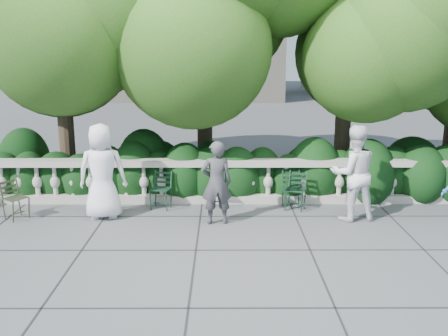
{
  "coord_description": "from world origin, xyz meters",
  "views": [
    {
      "loc": [
        -0.03,
        -9.13,
        3.44
      ],
      "look_at": [
        0.0,
        1.0,
        1.0
      ],
      "focal_mm": 40.0,
      "sensor_mm": 36.0,
      "label": 1
    }
  ],
  "objects_px": {
    "person_woman_grey": "(216,183)",
    "chair_c": "(293,211)",
    "chair_b": "(215,209)",
    "person_casual_man": "(353,173)",
    "chair_e": "(293,211)",
    "person_businessman": "(102,171)",
    "chair_d": "(159,211)",
    "chair_weathered": "(21,220)"
  },
  "relations": [
    {
      "from": "chair_d",
      "to": "chair_weathered",
      "type": "relative_size",
      "value": 1.0
    },
    {
      "from": "chair_b",
      "to": "chair_weathered",
      "type": "height_order",
      "value": "same"
    },
    {
      "from": "chair_b",
      "to": "person_casual_man",
      "type": "height_order",
      "value": "person_casual_man"
    },
    {
      "from": "chair_e",
      "to": "person_businessman",
      "type": "bearing_deg",
      "value": -152.29
    },
    {
      "from": "chair_b",
      "to": "person_woman_grey",
      "type": "distance_m",
      "value": 1.26
    },
    {
      "from": "chair_b",
      "to": "person_woman_grey",
      "type": "bearing_deg",
      "value": -84.77
    },
    {
      "from": "chair_c",
      "to": "person_casual_man",
      "type": "xyz_separation_m",
      "value": [
        1.11,
        -0.55,
        0.98
      ]
    },
    {
      "from": "chair_c",
      "to": "person_businessman",
      "type": "relative_size",
      "value": 0.42
    },
    {
      "from": "chair_c",
      "to": "chair_b",
      "type": "bearing_deg",
      "value": 171.38
    },
    {
      "from": "person_casual_man",
      "to": "chair_e",
      "type": "bearing_deg",
      "value": -30.96
    },
    {
      "from": "person_businessman",
      "to": "chair_b",
      "type": "bearing_deg",
      "value": -170.85
    },
    {
      "from": "chair_c",
      "to": "person_businessman",
      "type": "height_order",
      "value": "person_businessman"
    },
    {
      "from": "chair_c",
      "to": "person_woman_grey",
      "type": "distance_m",
      "value": 2.02
    },
    {
      "from": "chair_b",
      "to": "person_businessman",
      "type": "distance_m",
      "value": 2.57
    },
    {
      "from": "chair_c",
      "to": "chair_e",
      "type": "height_order",
      "value": "same"
    },
    {
      "from": "person_businessman",
      "to": "person_woman_grey",
      "type": "bearing_deg",
      "value": 166.55
    },
    {
      "from": "chair_b",
      "to": "chair_e",
      "type": "height_order",
      "value": "same"
    },
    {
      "from": "person_woman_grey",
      "to": "chair_c",
      "type": "bearing_deg",
      "value": -162.93
    },
    {
      "from": "chair_c",
      "to": "chair_weathered",
      "type": "xyz_separation_m",
      "value": [
        -5.68,
        -0.6,
        0.0
      ]
    },
    {
      "from": "person_casual_man",
      "to": "chair_c",
      "type": "bearing_deg",
      "value": -33.16
    },
    {
      "from": "chair_d",
      "to": "chair_e",
      "type": "bearing_deg",
      "value": 11.17
    },
    {
      "from": "chair_weathered",
      "to": "person_businessman",
      "type": "relative_size",
      "value": 0.42
    },
    {
      "from": "chair_b",
      "to": "chair_c",
      "type": "distance_m",
      "value": 1.7
    },
    {
      "from": "chair_b",
      "to": "chair_e",
      "type": "bearing_deg",
      "value": -3.57
    },
    {
      "from": "person_woman_grey",
      "to": "person_casual_man",
      "type": "relative_size",
      "value": 0.86
    },
    {
      "from": "chair_e",
      "to": "person_woman_grey",
      "type": "xyz_separation_m",
      "value": [
        -1.65,
        -0.74,
        0.84
      ]
    },
    {
      "from": "chair_c",
      "to": "person_businessman",
      "type": "distance_m",
      "value": 4.14
    },
    {
      "from": "chair_e",
      "to": "chair_c",
      "type": "bearing_deg",
      "value": 102.38
    },
    {
      "from": "chair_weathered",
      "to": "chair_e",
      "type": "bearing_deg",
      "value": -48.65
    },
    {
      "from": "person_businessman",
      "to": "person_woman_grey",
      "type": "distance_m",
      "value": 2.37
    },
    {
      "from": "chair_e",
      "to": "person_casual_man",
      "type": "bearing_deg",
      "value": -2.22
    },
    {
      "from": "person_casual_man",
      "to": "chair_b",
      "type": "bearing_deg",
      "value": -20.58
    },
    {
      "from": "person_businessman",
      "to": "person_casual_man",
      "type": "distance_m",
      "value": 5.11
    },
    {
      "from": "person_casual_man",
      "to": "chair_d",
      "type": "bearing_deg",
      "value": -14.6
    },
    {
      "from": "chair_c",
      "to": "chair_e",
      "type": "distance_m",
      "value": 0.05
    },
    {
      "from": "chair_d",
      "to": "chair_e",
      "type": "distance_m",
      "value": 2.92
    },
    {
      "from": "person_casual_man",
      "to": "person_woman_grey",
      "type": "bearing_deg",
      "value": -1.87
    },
    {
      "from": "chair_weathered",
      "to": "chair_d",
      "type": "bearing_deg",
      "value": -41.66
    },
    {
      "from": "person_casual_man",
      "to": "chair_weathered",
      "type": "bearing_deg",
      "value": -6.21
    },
    {
      "from": "person_woman_grey",
      "to": "chair_e",
      "type": "bearing_deg",
      "value": -164.21
    },
    {
      "from": "chair_e",
      "to": "person_businessman",
      "type": "relative_size",
      "value": 0.42
    },
    {
      "from": "chair_e",
      "to": "chair_weathered",
      "type": "bearing_deg",
      "value": -152.29
    }
  ]
}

